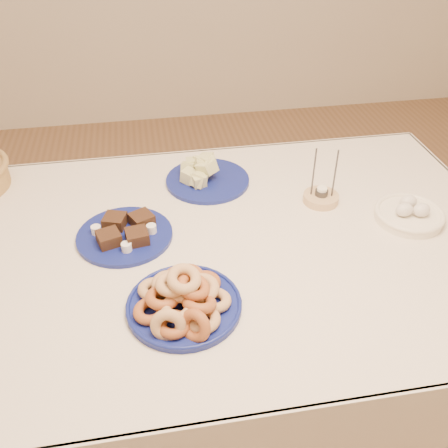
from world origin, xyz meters
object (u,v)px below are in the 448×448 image
at_px(dining_table, 221,270).
at_px(melon_plate, 204,174).
at_px(donut_platter, 183,301).
at_px(egg_bowl, 409,214).
at_px(brownie_plate, 125,233).
at_px(candle_holder, 321,197).

xyz_separation_m(dining_table, melon_plate, (-0.00, 0.33, 0.14)).
bearing_deg(donut_platter, egg_bowl, 19.76).
height_order(dining_table, egg_bowl, egg_bowl).
relative_size(dining_table, brownie_plate, 5.82).
bearing_deg(brownie_plate, dining_table, -14.04).
distance_m(donut_platter, candle_holder, 0.62).
xyz_separation_m(donut_platter, egg_bowl, (0.71, 0.25, -0.01)).
bearing_deg(brownie_plate, egg_bowl, -3.92).
bearing_deg(donut_platter, brownie_plate, 113.44).
height_order(brownie_plate, candle_holder, candle_holder).
distance_m(brownie_plate, candle_holder, 0.62).
bearing_deg(egg_bowl, dining_table, -179.09).
distance_m(donut_platter, brownie_plate, 0.34).
bearing_deg(dining_table, candle_holder, 23.13).
relative_size(brownie_plate, candle_holder, 1.58).
bearing_deg(melon_plate, brownie_plate, -135.37).
xyz_separation_m(brownie_plate, egg_bowl, (0.84, -0.06, 0.01)).
bearing_deg(melon_plate, donut_platter, -102.85).
distance_m(donut_platter, melon_plate, 0.59).
bearing_deg(egg_bowl, donut_platter, -160.24).
distance_m(dining_table, candle_holder, 0.39).
relative_size(melon_plate, brownie_plate, 1.09).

